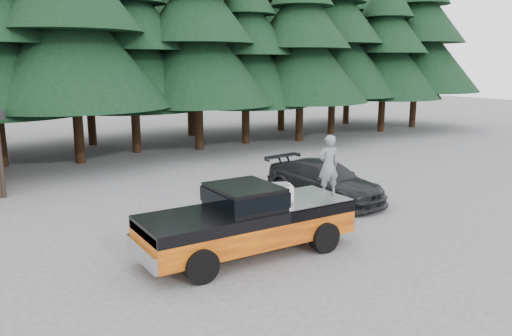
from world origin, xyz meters
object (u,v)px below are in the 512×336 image
pickup_truck (248,230)px  parked_car (325,181)px  air_compressor (280,194)px  man_on_bed (328,166)px

pickup_truck → parked_car: (5.23, 3.11, 0.06)m
parked_car → air_compressor: bearing=-150.8°
air_compressor → parked_car: 5.37m
man_on_bed → parked_car: bearing=-119.4°
parked_car → pickup_truck: bearing=-157.0°
pickup_truck → parked_car: bearing=30.8°
pickup_truck → air_compressor: 1.33m
air_compressor → man_on_bed: 1.69m
pickup_truck → parked_car: parked_car is taller
pickup_truck → air_compressor: (0.99, -0.08, 0.89)m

